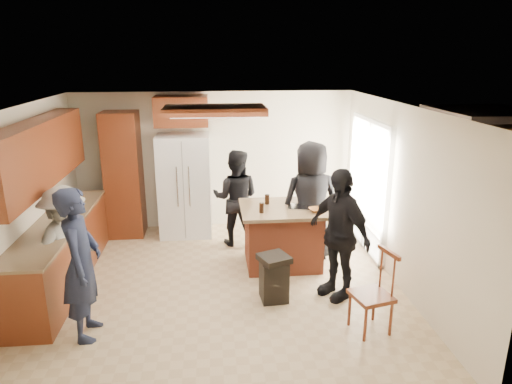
{
  "coord_description": "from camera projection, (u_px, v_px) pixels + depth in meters",
  "views": [
    {
      "loc": [
        -0.05,
        -5.71,
        3.13
      ],
      "look_at": [
        0.59,
        0.78,
        1.15
      ],
      "focal_mm": 32.0,
      "sensor_mm": 36.0,
      "label": 1
    }
  ],
  "objects": [
    {
      "name": "spindle_chair",
      "position": [
        373.0,
        295.0,
        5.27
      ],
      "size": [
        0.51,
        0.51,
        0.99
      ],
      "color": "maroon",
      "rests_on": "ground"
    },
    {
      "name": "person_side_right",
      "position": [
        339.0,
        234.0,
        5.94
      ],
      "size": [
        0.96,
        1.16,
        1.76
      ],
      "primitive_type": "imported",
      "rotation": [
        0.0,
        0.0,
        -1.07
      ],
      "color": "black",
      "rests_on": "ground"
    },
    {
      "name": "room_shell",
      "position": [
        464.0,
        187.0,
        8.08
      ],
      "size": [
        8.0,
        5.2,
        5.0
      ],
      "color": "tan",
      "rests_on": "ground"
    },
    {
      "name": "person_behind_right",
      "position": [
        311.0,
        202.0,
        7.03
      ],
      "size": [
        0.99,
        0.71,
        1.89
      ],
      "primitive_type": "imported",
      "rotation": [
        0.0,
        0.0,
        3.27
      ],
      "color": "black",
      "rests_on": "ground"
    },
    {
      "name": "trash_bin",
      "position": [
        274.0,
        277.0,
        5.98
      ],
      "size": [
        0.47,
        0.47,
        0.63
      ],
      "color": "black",
      "rests_on": "ground"
    },
    {
      "name": "left_cabinetry",
      "position": [
        53.0,
        219.0,
        6.24
      ],
      "size": [
        0.64,
        3.0,
        2.3
      ],
      "color": "maroon",
      "rests_on": "ground"
    },
    {
      "name": "person_front_left",
      "position": [
        81.0,
        264.0,
        5.07
      ],
      "size": [
        0.5,
        0.67,
        1.78
      ],
      "primitive_type": "imported",
      "rotation": [
        0.0,
        0.0,
        1.61
      ],
      "color": "#1A2035",
      "rests_on": "ground"
    },
    {
      "name": "kitchen_island",
      "position": [
        283.0,
        235.0,
        6.95
      ],
      "size": [
        1.28,
        1.03,
        0.93
      ],
      "color": "#A4442A",
      "rests_on": "ground"
    },
    {
      "name": "person_behind_left",
      "position": [
        236.0,
        198.0,
        7.64
      ],
      "size": [
        0.88,
        0.65,
        1.64
      ],
      "primitive_type": "imported",
      "rotation": [
        0.0,
        0.0,
        2.93
      ],
      "color": "black",
      "rests_on": "ground"
    },
    {
      "name": "island_items",
      "position": [
        299.0,
        206.0,
        6.75
      ],
      "size": [
        0.97,
        0.65,
        0.15
      ],
      "color": "silver",
      "rests_on": "kitchen_island"
    },
    {
      "name": "back_wall_units",
      "position": [
        138.0,
        159.0,
        7.92
      ],
      "size": [
        1.8,
        0.6,
        2.45
      ],
      "color": "maroon",
      "rests_on": "ground"
    },
    {
      "name": "refrigerator",
      "position": [
        185.0,
        185.0,
        8.06
      ],
      "size": [
        0.9,
        0.76,
        1.8
      ],
      "color": "white",
      "rests_on": "ground"
    },
    {
      "name": "person_counter",
      "position": [
        66.0,
        246.0,
        5.81
      ],
      "size": [
        0.76,
        1.11,
        1.57
      ],
      "primitive_type": "imported",
      "rotation": [
        0.0,
        0.0,
        1.26
      ],
      "color": "gray",
      "rests_on": "ground"
    }
  ]
}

